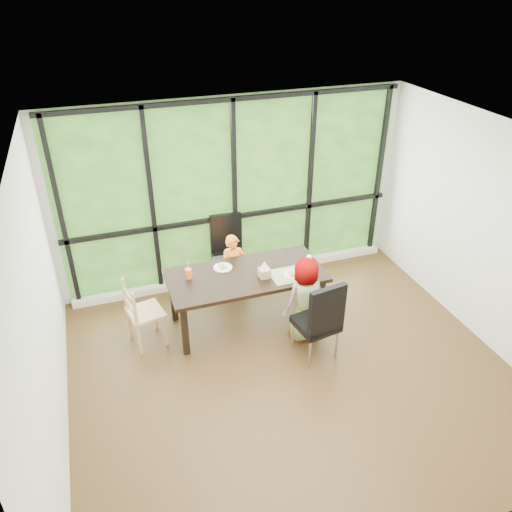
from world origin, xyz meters
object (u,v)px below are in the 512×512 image
at_px(white_mug, 309,259).
at_px(orange_cup, 189,274).
at_px(chair_interior_leather, 316,318).
at_px(plate_near, 294,275).
at_px(dining_table, 246,298).
at_px(green_cup, 310,269).
at_px(child_toddler, 234,269).
at_px(plate_far, 223,268).
at_px(tissue_box, 264,273).
at_px(chair_end_beech, 146,312).
at_px(chair_window_leather, 229,254).
at_px(child_older, 304,300).

bearing_deg(white_mug, orange_cup, 175.90).
height_order(chair_interior_leather, plate_near, chair_interior_leather).
relative_size(dining_table, green_cup, 15.82).
xyz_separation_m(child_toddler, white_mug, (0.88, -0.52, 0.29)).
bearing_deg(chair_interior_leather, green_cup, -115.07).
distance_m(child_toddler, plate_far, 0.47).
xyz_separation_m(plate_near, white_mug, (0.32, 0.25, 0.03)).
bearing_deg(tissue_box, chair_end_beech, 174.03).
distance_m(dining_table, tissue_box, 0.50).
bearing_deg(dining_table, child_toddler, 90.00).
bearing_deg(orange_cup, chair_window_leather, 45.37).
xyz_separation_m(dining_table, tissue_box, (0.20, -0.14, 0.43)).
height_order(child_toddler, orange_cup, child_toddler).
xyz_separation_m(dining_table, child_older, (0.59, -0.52, 0.19)).
xyz_separation_m(green_cup, tissue_box, (-0.58, 0.10, -0.00)).
xyz_separation_m(chair_window_leather, chair_end_beech, (-1.33, -0.88, -0.09)).
distance_m(plate_far, orange_cup, 0.48).
height_order(chair_end_beech, white_mug, chair_end_beech).
bearing_deg(white_mug, dining_table, -178.09).
bearing_deg(chair_interior_leather, chair_end_beech, -33.71).
relative_size(child_toddler, orange_cup, 7.67).
bearing_deg(tissue_box, green_cup, -9.76).
bearing_deg(chair_end_beech, dining_table, -102.54).
xyz_separation_m(chair_interior_leather, plate_far, (-0.82, 1.10, 0.22)).
bearing_deg(child_toddler, chair_end_beech, -155.15).
distance_m(chair_end_beech, tissue_box, 1.54).
bearing_deg(plate_near, dining_table, 158.52).
bearing_deg(chair_window_leather, child_toddler, -93.53).
bearing_deg(chair_interior_leather, white_mug, -116.75).
bearing_deg(white_mug, child_older, -118.69).
height_order(child_toddler, plate_near, child_toddler).
bearing_deg(plate_far, dining_table, -44.13).
height_order(dining_table, child_older, child_older).
relative_size(chair_end_beech, child_older, 0.80).
xyz_separation_m(chair_interior_leather, tissue_box, (-0.39, 0.73, 0.27)).
xyz_separation_m(chair_interior_leather, child_toddler, (-0.58, 1.42, -0.04)).
bearing_deg(chair_window_leather, chair_interior_leather, -69.76).
height_order(chair_end_beech, plate_far, chair_end_beech).
bearing_deg(orange_cup, chair_end_beech, -167.96).
bearing_deg(child_older, green_cup, -134.12).
xyz_separation_m(chair_window_leather, white_mug, (0.84, -0.86, 0.25)).
bearing_deg(chair_end_beech, orange_cup, -89.73).
bearing_deg(chair_end_beech, white_mug, -101.45).
bearing_deg(child_toddler, tissue_box, -71.74).
distance_m(child_toddler, child_older, 1.22).
height_order(plate_far, white_mug, white_mug).
distance_m(child_older, plate_far, 1.13).
bearing_deg(child_older, child_toddler, -71.20).
distance_m(chair_end_beech, child_older, 1.95).
xyz_separation_m(child_toddler, plate_far, (-0.24, -0.32, 0.26)).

